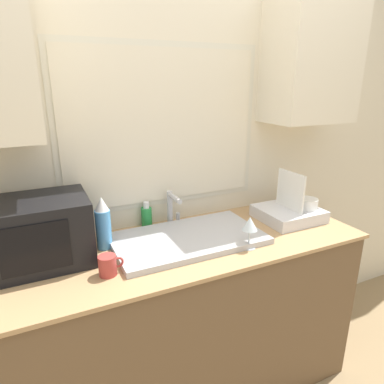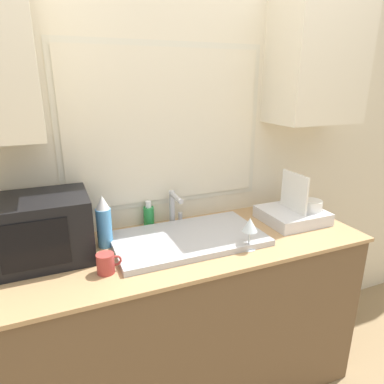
# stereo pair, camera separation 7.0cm
# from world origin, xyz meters

# --- Properties ---
(countertop) EXTENTS (1.84, 0.67, 0.94)m
(countertop) POSITION_xyz_m (0.00, 0.32, 0.47)
(countertop) COLOR brown
(countertop) RESTS_ON ground_plane
(wall_back) EXTENTS (6.00, 0.38, 2.60)m
(wall_back) POSITION_xyz_m (0.00, 0.63, 1.40)
(wall_back) COLOR beige
(wall_back) RESTS_ON ground_plane
(sink_basin) EXTENTS (0.76, 0.43, 0.03)m
(sink_basin) POSITION_xyz_m (0.01, 0.33, 0.95)
(sink_basin) COLOR #B2B2B7
(sink_basin) RESTS_ON countertop
(faucet) EXTENTS (0.08, 0.16, 0.20)m
(faucet) POSITION_xyz_m (0.01, 0.56, 1.06)
(faucet) COLOR #B7B7BC
(faucet) RESTS_ON countertop
(microwave) EXTENTS (0.41, 0.34, 0.30)m
(microwave) POSITION_xyz_m (-0.67, 0.43, 1.09)
(microwave) COLOR black
(microwave) RESTS_ON countertop
(dish_rack) EXTENTS (0.34, 0.31, 0.29)m
(dish_rack) POSITION_xyz_m (0.68, 0.34, 0.99)
(dish_rack) COLOR silver
(dish_rack) RESTS_ON countertop
(spray_bottle) EXTENTS (0.07, 0.07, 0.27)m
(spray_bottle) POSITION_xyz_m (-0.39, 0.45, 1.07)
(spray_bottle) COLOR #4C99D8
(spray_bottle) RESTS_ON countertop
(soap_bottle) EXTENTS (0.06, 0.06, 0.15)m
(soap_bottle) POSITION_xyz_m (-0.12, 0.61, 1.00)
(soap_bottle) COLOR #268C3F
(soap_bottle) RESTS_ON countertop
(mug_near_sink) EXTENTS (0.11, 0.08, 0.09)m
(mug_near_sink) POSITION_xyz_m (-0.43, 0.19, 0.98)
(mug_near_sink) COLOR #A53833
(mug_near_sink) RESTS_ON countertop
(wine_glass) EXTENTS (0.08, 0.08, 0.16)m
(wine_glass) POSITION_xyz_m (0.24, 0.14, 1.06)
(wine_glass) COLOR silver
(wine_glass) RESTS_ON countertop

